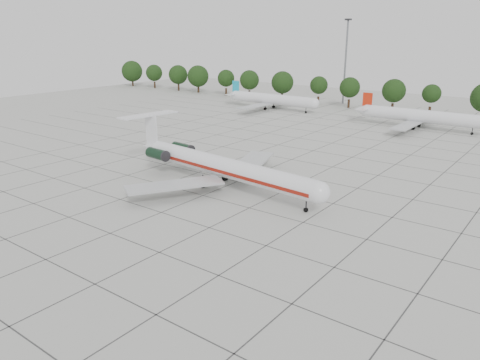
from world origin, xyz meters
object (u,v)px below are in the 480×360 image
(bg_airliner_c, at_px, (421,116))
(floodlight_mast, at_px, (346,57))
(bg_airliner_b, at_px, (272,99))
(main_airliner, at_px, (217,165))

(bg_airliner_c, xyz_separation_m, floodlight_mast, (-31.76, 26.15, 11.37))
(bg_airliner_c, bearing_deg, floodlight_mast, 140.53)
(bg_airliner_b, relative_size, floodlight_mast, 1.11)
(bg_airliner_b, xyz_separation_m, floodlight_mast, (11.63, 23.25, 11.37))
(main_airliner, distance_m, floodlight_mast, 90.24)
(main_airliner, xyz_separation_m, floodlight_mast, (-20.51, 87.17, 11.17))
(main_airliner, xyz_separation_m, bg_airliner_c, (11.25, 61.01, -0.20))
(main_airliner, xyz_separation_m, bg_airliner_b, (-32.14, 63.91, -0.20))
(floodlight_mast, bearing_deg, main_airliner, -76.76)
(main_airliner, height_order, bg_airliner_c, main_airliner)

